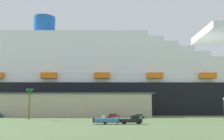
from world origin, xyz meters
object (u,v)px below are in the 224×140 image
Objects in this scene: cruise_ship at (99,83)px; pickup_truck at (132,120)px; small_boat_on_trailer at (109,120)px; parked_car_red_hatchback at (113,116)px; palm_tree at (30,95)px; parked_car_green_wagon at (139,116)px; street_lamp at (224,105)px.

cruise_ship reaches higher than pickup_truck.
parked_car_red_hatchback is at bearing 90.88° from small_boat_on_trailer.
cruise_ship is 46.83× the size of pickup_truck.
palm_tree reaches higher than pickup_truck.
palm_tree reaches higher than parked_car_red_hatchback.
cruise_ship is at bearing 112.59° from parked_car_green_wagon.
palm_tree is 33.10m from parked_car_red_hatchback.
palm_tree is at bearing -166.38° from parked_car_green_wagon.
pickup_truck is at bearing -78.26° from cruise_ship.
palm_tree is 2.41× the size of parked_car_green_wagon.
cruise_ship reaches higher than street_lamp.
cruise_ship reaches higher than palm_tree.
street_lamp is 1.51× the size of parked_car_red_hatchback.
parked_car_red_hatchback is at bearing 151.67° from street_lamp.
pickup_truck is 5.85m from small_boat_on_trailer.
street_lamp is 30.19m from parked_car_green_wagon.
cruise_ship is 38.08× the size of street_lamp.
parked_car_red_hatchback is (10.41, -43.68, -17.09)m from cruise_ship.
small_boat_on_trailer is 1.16× the size of street_lamp.
street_lamp is at bearing -53.62° from cruise_ship.
palm_tree is 40.52m from parked_car_green_wagon.
parked_car_red_hatchback and parked_car_green_wagon have the same top height.
street_lamp is (29.74, 17.58, 3.71)m from pickup_truck.
street_lamp reaches higher than pickup_truck.
pickup_truck is at bearing -149.42° from street_lamp.
cruise_ship is at bearing 72.42° from palm_tree.
pickup_truck is 0.54× the size of palm_tree.
small_boat_on_trailer is 1.87× the size of parked_car_green_wagon.
street_lamp is (64.93, -5.03, -3.61)m from palm_tree.
palm_tree is 2.25× the size of parked_car_red_hatchback.
street_lamp is at bearing 30.58° from pickup_truck.
palm_tree is at bearing 175.57° from street_lamp.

